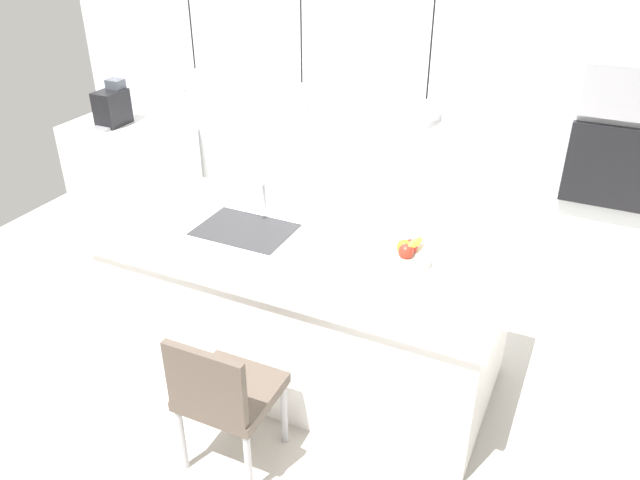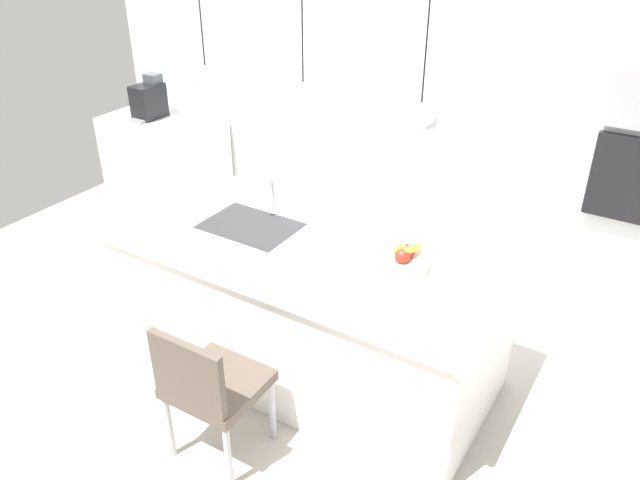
% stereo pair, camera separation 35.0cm
% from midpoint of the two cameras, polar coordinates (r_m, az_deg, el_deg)
% --- Properties ---
extents(floor, '(6.60, 6.60, 0.00)m').
position_cam_midpoint_polar(floor, '(4.08, -3.80, -11.28)').
color(floor, '#BCB7AD').
rests_on(floor, ground).
extents(back_wall, '(6.00, 0.10, 2.60)m').
position_cam_midpoint_polar(back_wall, '(4.79, 5.45, 12.86)').
color(back_wall, white).
rests_on(back_wall, ground).
extents(kitchen_island, '(2.32, 1.06, 0.88)m').
position_cam_midpoint_polar(kitchen_island, '(3.80, -4.02, -6.19)').
color(kitchen_island, white).
rests_on(kitchen_island, ground).
extents(sink_basin, '(0.56, 0.40, 0.02)m').
position_cam_midpoint_polar(sink_basin, '(3.76, -9.49, 0.79)').
color(sink_basin, '#2D2D30').
rests_on(sink_basin, kitchen_island).
extents(faucet, '(0.02, 0.17, 0.22)m').
position_cam_midpoint_polar(faucet, '(3.85, -7.90, 4.10)').
color(faucet, silver).
rests_on(faucet, kitchen_island).
extents(fruit_bowl, '(0.29, 0.29, 0.14)m').
position_cam_midpoint_polar(fruit_bowl, '(3.38, 4.90, -1.37)').
color(fruit_bowl, beige).
rests_on(fruit_bowl, kitchen_island).
extents(side_counter, '(1.10, 0.60, 0.82)m').
position_cam_midpoint_polar(side_counter, '(6.03, -18.30, 6.05)').
color(side_counter, white).
rests_on(side_counter, ground).
extents(coffee_machine, '(0.20, 0.35, 0.38)m').
position_cam_midpoint_polar(coffee_machine, '(5.93, -20.03, 11.29)').
color(coffee_machine, black).
rests_on(coffee_machine, side_counter).
extents(microwave, '(0.54, 0.08, 0.34)m').
position_cam_midpoint_polar(microwave, '(4.40, 24.12, 12.06)').
color(microwave, '#9E9EA3').
rests_on(microwave, back_wall).
extents(oven, '(0.56, 0.08, 0.56)m').
position_cam_midpoint_polar(oven, '(4.55, 22.85, 6.10)').
color(oven, black).
rests_on(oven, back_wall).
extents(chair_near, '(0.46, 0.45, 0.84)m').
position_cam_midpoint_polar(chair_near, '(3.23, -11.90, -13.57)').
color(chair_near, brown).
rests_on(chair_near, ground).
extents(pendant_light_left, '(0.16, 0.16, 0.76)m').
position_cam_midpoint_polar(pendant_light_left, '(3.58, -14.02, 13.66)').
color(pendant_light_left, silver).
extents(pendant_light_center, '(0.16, 0.16, 0.76)m').
position_cam_midpoint_polar(pendant_light_center, '(3.23, -4.82, 12.72)').
color(pendant_light_center, silver).
extents(pendant_light_right, '(0.16, 0.16, 0.76)m').
position_cam_midpoint_polar(pendant_light_right, '(2.97, 6.18, 11.18)').
color(pendant_light_right, silver).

